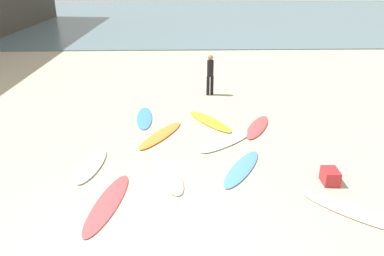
# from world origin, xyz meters

# --- Properties ---
(ground_plane) EXTENTS (120.00, 120.00, 0.00)m
(ground_plane) POSITION_xyz_m (0.00, 0.00, 0.00)
(ground_plane) COLOR beige
(ocean_water) EXTENTS (120.00, 40.00, 0.08)m
(ocean_water) POSITION_xyz_m (0.00, 38.68, 0.04)
(ocean_water) COLOR slate
(ocean_water) RESTS_ON ground_plane
(surfboard_0) EXTENTS (1.03, 2.60, 0.06)m
(surfboard_0) POSITION_xyz_m (-0.88, 1.28, 0.03)
(surfboard_0) COLOR #D54B4F
(surfboard_0) RESTS_ON ground_plane
(surfboard_1) EXTENTS (1.57, 2.27, 0.06)m
(surfboard_1) POSITION_xyz_m (2.51, 2.81, 0.03)
(surfboard_1) COLOR #549CE4
(surfboard_1) RESTS_ON ground_plane
(surfboard_2) EXTENTS (1.74, 2.29, 0.08)m
(surfboard_2) POSITION_xyz_m (1.88, 6.18, 0.04)
(surfboard_2) COLOR yellow
(surfboard_2) RESTS_ON ground_plane
(surfboard_3) EXTENTS (2.13, 2.02, 0.07)m
(surfboard_3) POSITION_xyz_m (4.70, 0.85, 0.03)
(surfboard_3) COLOR #F3DEC7
(surfboard_3) RESTS_ON ground_plane
(surfboard_4) EXTENTS (0.79, 2.04, 0.09)m
(surfboard_4) POSITION_xyz_m (-1.65, 3.08, 0.04)
(surfboard_4) COLOR white
(surfboard_4) RESTS_ON ground_plane
(surfboard_5) EXTENTS (1.63, 2.37, 0.08)m
(surfboard_5) POSITION_xyz_m (0.18, 5.05, 0.04)
(surfboard_5) COLOR orange
(surfboard_5) RESTS_ON ground_plane
(surfboard_6) EXTENTS (2.10, 1.95, 0.08)m
(surfboard_6) POSITION_xyz_m (2.29, 4.51, 0.04)
(surfboard_6) COLOR white
(surfboard_6) RESTS_ON ground_plane
(surfboard_7) EXTENTS (1.06, 2.02, 0.08)m
(surfboard_7) POSITION_xyz_m (0.53, 2.46, 0.04)
(surfboard_7) COLOR silver
(surfboard_7) RESTS_ON ground_plane
(surfboard_8) EXTENTS (1.42, 2.22, 0.08)m
(surfboard_8) POSITION_xyz_m (3.49, 5.64, 0.04)
(surfboard_8) COLOR #E34E4F
(surfboard_8) RESTS_ON ground_plane
(surfboard_9) EXTENTS (0.73, 2.24, 0.06)m
(surfboard_9) POSITION_xyz_m (-0.51, 6.62, 0.03)
(surfboard_9) COLOR #4597DF
(surfboard_9) RESTS_ON ground_plane
(beachgoer_near) EXTENTS (0.38, 0.38, 1.75)m
(beachgoer_near) POSITION_xyz_m (2.11, 9.32, 0.98)
(beachgoer_near) COLOR black
(beachgoer_near) RESTS_ON ground_plane
(beach_cooler) EXTENTS (0.40, 0.52, 0.38)m
(beach_cooler) POSITION_xyz_m (4.66, 2.06, 0.19)
(beach_cooler) COLOR #B2282D
(beach_cooler) RESTS_ON ground_plane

